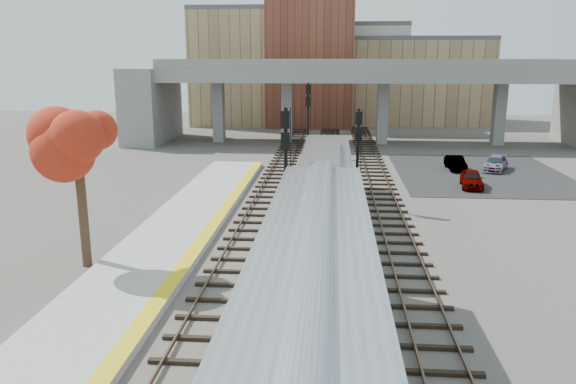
% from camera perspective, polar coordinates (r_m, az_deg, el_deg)
% --- Properties ---
extents(ground, '(160.00, 160.00, 0.00)m').
position_cam_1_polar(ground, '(22.38, 0.60, -12.05)').
color(ground, '#47423D').
rests_on(ground, ground).
extents(platform, '(4.50, 60.00, 0.35)m').
position_cam_1_polar(platform, '(23.88, -17.34, -10.54)').
color(platform, '#9E9E99').
rests_on(platform, ground).
extents(yellow_strip, '(0.70, 60.00, 0.01)m').
position_cam_1_polar(yellow_strip, '(23.19, -12.93, -10.51)').
color(yellow_strip, yellow).
rests_on(yellow_strip, platform).
extents(tracks, '(10.70, 95.00, 0.25)m').
position_cam_1_polar(tracks, '(34.03, 3.65, -2.88)').
color(tracks, black).
rests_on(tracks, ground).
extents(overpass, '(54.00, 12.00, 9.50)m').
position_cam_1_polar(overpass, '(65.36, 7.81, 10.00)').
color(overpass, slate).
rests_on(overpass, ground).
extents(buildings_far, '(43.00, 21.00, 20.60)m').
position_cam_1_polar(buildings_far, '(86.73, 4.63, 12.28)').
color(buildings_far, tan).
rests_on(buildings_far, ground).
extents(parking_lot, '(14.00, 18.00, 0.04)m').
position_cam_1_polar(parking_lot, '(50.69, 18.93, 1.81)').
color(parking_lot, black).
rests_on(parking_lot, ground).
extents(locomotive, '(3.02, 19.05, 4.10)m').
position_cam_1_polar(locomotive, '(33.73, 3.83, 0.83)').
color(locomotive, '#A8AAB2').
rests_on(locomotive, ground).
extents(signal_mast_near, '(0.60, 0.64, 7.11)m').
position_cam_1_polar(signal_mast_near, '(30.06, -0.25, 1.76)').
color(signal_mast_near, '#9E9E99').
rests_on(signal_mast_near, ground).
extents(signal_mast_mid, '(0.60, 0.64, 6.48)m').
position_cam_1_polar(signal_mast_mid, '(36.64, 7.06, 3.10)').
color(signal_mast_mid, '#9E9E99').
rests_on(signal_mast_mid, ground).
extents(signal_mast_far, '(0.60, 0.64, 7.24)m').
position_cam_1_polar(signal_mast_far, '(55.96, 2.04, 7.31)').
color(signal_mast_far, '#9E9E99').
rests_on(signal_mast_far, ground).
extents(tree, '(3.60, 3.60, 8.26)m').
position_cam_1_polar(tree, '(27.16, -20.71, 5.17)').
color(tree, '#382619').
rests_on(tree, ground).
extents(car_a, '(2.07, 4.04, 1.32)m').
position_cam_1_polar(car_a, '(44.79, 18.15, 1.28)').
color(car_a, '#99999E').
rests_on(car_a, parking_lot).
extents(car_b, '(1.37, 3.73, 1.22)m').
position_cam_1_polar(car_b, '(51.39, 16.65, 2.84)').
color(car_b, '#99999E').
rests_on(car_b, parking_lot).
extents(car_c, '(3.27, 4.54, 1.22)m').
position_cam_1_polar(car_c, '(52.30, 20.33, 2.74)').
color(car_c, '#99999E').
rests_on(car_c, parking_lot).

